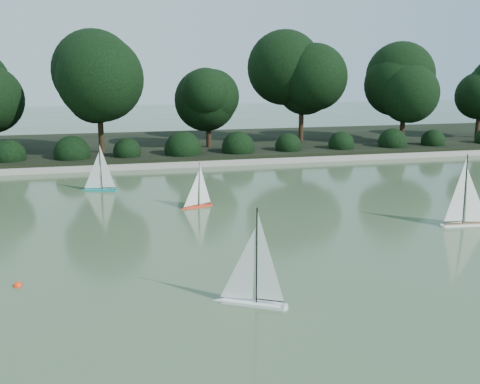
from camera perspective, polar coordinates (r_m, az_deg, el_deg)
The scene contains 10 objects.
ground at distance 9.78m, azimuth 2.46°, elevation -6.69°, with size 80.00×80.00×0.00m, color #304429.
pond_coping at distance 18.31m, azimuth -5.13°, elevation 2.99°, with size 40.00×0.35×0.18m, color gray.
far_bank at distance 22.22m, azimuth -6.61°, elevation 4.92°, with size 40.00×8.00×0.30m, color black.
tree_line at distance 20.64m, azimuth -2.81°, elevation 11.31°, with size 26.31×3.93×4.39m.
shrub_hedge at distance 19.14m, azimuth -5.54°, elevation 4.52°, with size 29.10×1.10×1.10m.
sailboat_white_a at distance 7.76m, azimuth 0.82°, elevation -10.26°, with size 1.05×0.68×1.54m.
sailboat_white_b at distance 12.44m, azimuth 23.28°, elevation -2.20°, with size 1.21×0.30×1.64m.
sailboat_orange at distance 12.96m, azimuth -4.78°, elevation -0.86°, with size 0.86×0.39×1.19m.
sailboat_teal at distance 15.18m, azimuth -14.94°, elevation 0.97°, with size 1.04×0.46×1.43m.
race_buoy at distance 9.13m, azimuth -22.62°, elevation -9.25°, with size 0.14×0.14×0.14m, color #FF340D.
Camera 1 is at (-2.50, -8.85, 3.33)m, focal length 40.00 mm.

